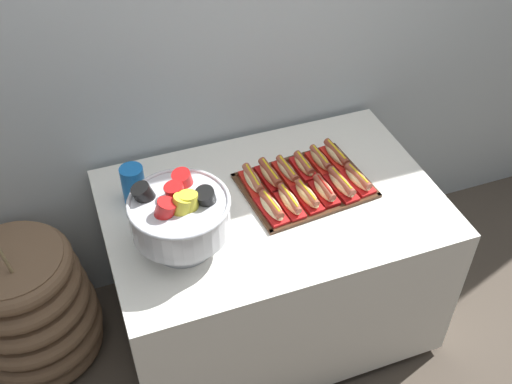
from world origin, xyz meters
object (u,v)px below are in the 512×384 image
at_px(hot_dog_7, 270,175).
at_px(hot_dog_8, 287,171).
at_px(floor_vase, 29,307).
at_px(hot_dog_0, 271,207).
at_px(hot_dog_4, 341,184).
at_px(hot_dog_11, 336,155).
at_px(hot_dog_1, 289,201).
at_px(hot_dog_2, 307,196).
at_px(serving_tray, 305,186).
at_px(hot_dog_6, 253,181).
at_px(buffet_table, 271,262).
at_px(hot_dog_9, 304,166).
at_px(hot_dog_5, 358,179).
at_px(hot_dog_10, 320,160).
at_px(punch_bowl, 180,214).
at_px(hot_dog_3, 324,190).
at_px(cup_stack, 134,185).

height_order(hot_dog_7, hot_dog_8, hot_dog_7).
xyz_separation_m(floor_vase, hot_dog_0, (0.97, -0.27, 0.49)).
xyz_separation_m(hot_dog_4, hot_dog_11, (0.06, 0.17, -0.00)).
relative_size(hot_dog_1, hot_dog_2, 1.01).
bearing_deg(serving_tray, hot_dog_2, -109.42).
xyz_separation_m(serving_tray, hot_dog_6, (-0.19, 0.07, 0.03)).
xyz_separation_m(serving_tray, hot_dog_0, (-0.18, -0.10, 0.03)).
xyz_separation_m(buffet_table, hot_dog_9, (0.18, 0.12, 0.38)).
relative_size(hot_dog_5, hot_dog_10, 1.06).
distance_m(hot_dog_7, hot_dog_9, 0.15).
distance_m(floor_vase, hot_dog_4, 1.38).
xyz_separation_m(hot_dog_11, punch_bowl, (-0.71, -0.24, 0.12)).
xyz_separation_m(floor_vase, hot_dog_5, (1.34, -0.23, 0.49)).
xyz_separation_m(hot_dog_0, hot_dog_3, (0.22, 0.02, -0.00)).
distance_m(floor_vase, cup_stack, 0.74).
xyz_separation_m(hot_dog_4, punch_bowl, (-0.65, -0.07, 0.12)).
height_order(hot_dog_6, punch_bowl, punch_bowl).
distance_m(serving_tray, hot_dog_8, 0.09).
xyz_separation_m(hot_dog_4, hot_dog_8, (-0.16, 0.15, -0.00)).
xyz_separation_m(hot_dog_2, hot_dog_9, (0.06, 0.17, -0.00)).
height_order(serving_tray, hot_dog_7, hot_dog_7).
bearing_deg(hot_dog_11, hot_dog_2, -138.72).
bearing_deg(serving_tray, hot_dog_8, 119.47).
relative_size(hot_dog_5, hot_dog_11, 0.98).
bearing_deg(hot_dog_10, cup_stack, 175.56).
distance_m(buffet_table, hot_dog_2, 0.41).
bearing_deg(hot_dog_7, hot_dog_5, -23.78).
distance_m(floor_vase, hot_dog_7, 1.14).
relative_size(buffet_table, hot_dog_5, 7.46).
relative_size(floor_vase, hot_dog_0, 6.71).
bearing_deg(hot_dog_8, hot_dog_3, -60.53).
bearing_deg(hot_dog_1, hot_dog_3, 5.03).
bearing_deg(hot_dog_8, hot_dog_5, -31.23).
bearing_deg(hot_dog_9, serving_tray, -109.42).
bearing_deg(hot_dog_3, hot_dog_0, -174.97).
distance_m(hot_dog_9, hot_dog_11, 0.15).
height_order(serving_tray, hot_dog_3, hot_dog_3).
relative_size(floor_vase, hot_dog_10, 7.34).
distance_m(hot_dog_0, hot_dog_3, 0.23).
xyz_separation_m(buffet_table, hot_dog_11, (0.33, 0.13, 0.39)).
relative_size(hot_dog_3, hot_dog_5, 0.90).
height_order(punch_bowl, cup_stack, punch_bowl).
bearing_deg(cup_stack, hot_dog_2, -21.13).
bearing_deg(hot_dog_1, hot_dog_7, 95.03).
xyz_separation_m(floor_vase, hot_dog_11, (1.33, -0.07, 0.49)).
distance_m(floor_vase, hot_dog_6, 1.08).
bearing_deg(hot_dog_5, hot_dog_7, 156.22).
bearing_deg(hot_dog_2, hot_dog_9, 70.58).
bearing_deg(hot_dog_7, hot_dog_4, -31.23).
distance_m(hot_dog_5, hot_dog_10, 0.18).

